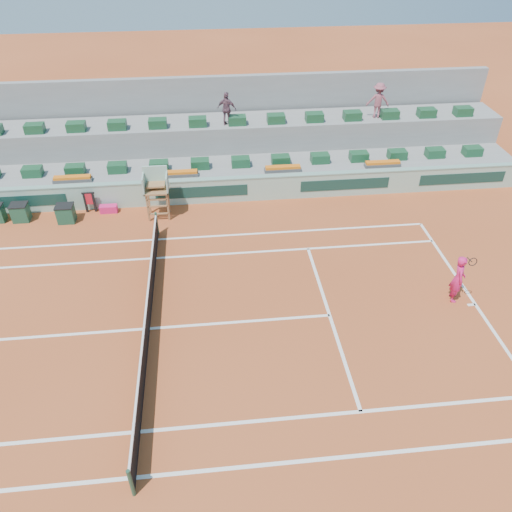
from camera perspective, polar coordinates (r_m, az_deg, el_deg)
The scene contains 18 objects.
ground at distance 17.96m, azimuth -12.06°, elevation -8.12°, with size 90.00×90.00×0.00m, color #9F431E.
seating_tier_lower at distance 26.37m, azimuth -10.72°, elevation 9.38°, with size 36.00×4.00×1.20m, color gray.
seating_tier_upper at distance 27.51m, azimuth -10.73°, elevation 12.19°, with size 36.00×2.40×2.60m, color gray.
stadium_back_wall at distance 28.64m, azimuth -10.78°, elevation 15.15°, with size 36.00×0.40×4.40m, color gray.
player_bag at distance 24.59m, azimuth -16.49°, elevation 5.19°, with size 0.80×0.36×0.36m, color #DE1C67.
spectator_mid at distance 26.03m, azimuth -3.35°, elevation 16.43°, with size 0.98×0.41×1.68m, color #694653.
spectator_right at distance 27.70m, azimuth 13.79°, elevation 16.89°, with size 1.16×0.67×1.80m, color #924955.
court_lines at distance 17.96m, azimuth -12.06°, elevation -8.11°, with size 23.89×11.09×0.01m.
tennis_net at distance 17.60m, azimuth -12.28°, elevation -6.90°, with size 0.10×11.97×1.10m.
advertising_hoarding at distance 24.41m, azimuth -10.91°, elevation 7.11°, with size 36.00×0.34×1.26m.
umpire_chair at distance 23.11m, azimuth -11.34°, elevation 7.84°, with size 1.10×0.90×2.40m.
seat_row_lower at distance 25.20m, azimuth -11.02°, elevation 10.11°, with size 32.90×0.60×0.44m.
seat_row_upper at distance 26.38m, azimuth -11.17°, elevation 14.66°, with size 32.90×0.60×0.44m.
flower_planters at distance 24.72m, azimuth -14.58°, elevation 8.81°, with size 26.80×0.36×0.28m.
drink_cooler_a at distance 24.37m, azimuth -20.91°, elevation 4.57°, with size 0.79×0.68×0.84m.
drink_cooler_b at distance 25.27m, azimuth -25.33°, elevation 4.54°, with size 0.76×0.66×0.84m.
towel_rack at distance 24.67m, azimuth -18.50°, elevation 6.03°, with size 0.58×0.10×1.03m.
tennis_player at distance 19.53m, azimuth 22.10°, elevation -2.39°, with size 0.62×0.96×2.28m.
Camera 1 is at (2.39, -12.75, 12.42)m, focal length 35.00 mm.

